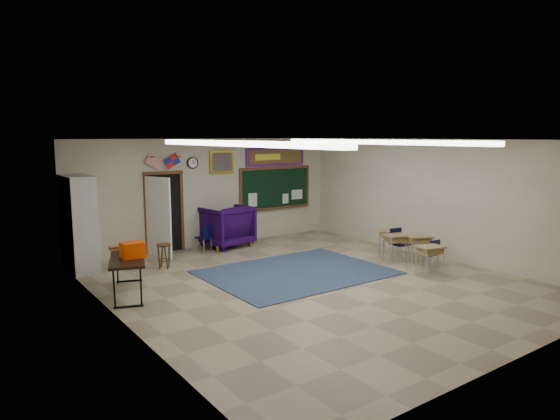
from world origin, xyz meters
TOP-DOWN VIEW (x-y plane):
  - floor at (0.00, 0.00)m, footprint 9.00×9.00m
  - back_wall at (0.00, 4.50)m, footprint 8.00×0.04m
  - front_wall at (0.00, -4.50)m, footprint 8.00×0.04m
  - left_wall at (-4.00, 0.00)m, footprint 0.04×9.00m
  - right_wall at (4.00, 0.00)m, footprint 0.04×9.00m
  - ceiling at (0.00, 0.00)m, footprint 8.00×9.00m
  - area_rug at (0.20, 0.80)m, footprint 4.00×3.00m
  - fluorescent_strips at (0.00, 0.00)m, footprint 3.86×6.00m
  - doorway at (-1.50, 4.35)m, footprint 1.10×0.89m
  - chalkboard at (2.20, 4.46)m, footprint 2.55×0.14m
  - bulletin_board at (2.20, 4.47)m, footprint 2.10×0.05m
  - framed_art_print at (0.35, 4.47)m, footprint 0.75×0.05m
  - wall_clock at (-0.55, 4.47)m, footprint 0.32×0.05m
  - wall_flags at (-1.40, 4.44)m, footprint 1.16×0.06m
  - storage_cabinet at (-3.71, 3.85)m, footprint 0.59×1.25m
  - wingback_armchair at (0.26, 4.15)m, footprint 1.41×1.44m
  - student_chair_reading at (-0.54, 3.92)m, footprint 0.45×0.45m
  - student_chair_desk_a at (2.85, -0.79)m, footprint 0.37×0.37m
  - student_chair_desk_b at (2.97, 0.19)m, footprint 0.44×0.44m
  - student_desk_front_left at (2.72, 0.10)m, footprint 0.68×0.57m
  - student_desk_front_right at (3.12, 0.70)m, footprint 0.71×0.65m
  - student_desk_back_left at (2.43, -1.13)m, footprint 0.63×0.52m
  - student_desk_back_right at (3.07, -0.30)m, footprint 0.72×0.65m
  - folding_table at (-3.41, 1.50)m, footprint 1.22×1.99m
  - wooden_stool at (-2.09, 2.91)m, footprint 0.33×0.33m

SIDE VIEW (x-z plane):
  - floor at x=0.00m, z-range 0.00..0.00m
  - area_rug at x=0.20m, z-range 0.00..0.02m
  - wooden_stool at x=-2.09m, z-range 0.01..0.59m
  - student_chair_reading at x=-0.54m, z-range 0.00..0.72m
  - student_chair_desk_a at x=2.85m, z-range 0.00..0.73m
  - student_desk_back_left at x=2.43m, z-range 0.04..0.72m
  - student_desk_front_right at x=3.12m, z-range 0.04..0.73m
  - student_desk_front_left at x=2.72m, z-range 0.04..0.74m
  - student_desk_back_right at x=3.07m, z-range 0.04..0.75m
  - student_chair_desk_b at x=2.97m, z-range 0.00..0.80m
  - folding_table at x=-3.41m, z-range -0.11..0.97m
  - wingback_armchair at x=0.26m, z-range 0.00..1.16m
  - doorway at x=-1.50m, z-range -0.02..2.14m
  - storage_cabinet at x=-3.71m, z-range 0.00..2.20m
  - chalkboard at x=2.20m, z-range 0.81..2.11m
  - back_wall at x=0.00m, z-range 0.00..3.00m
  - front_wall at x=0.00m, z-range 0.00..3.00m
  - left_wall at x=-4.00m, z-range 0.00..3.00m
  - right_wall at x=4.00m, z-range 0.00..3.00m
  - framed_art_print at x=0.35m, z-range 2.02..2.67m
  - wall_clock at x=-0.55m, z-range 2.19..2.51m
  - bulletin_board at x=2.20m, z-range 2.18..2.73m
  - wall_flags at x=-1.40m, z-range 2.13..2.83m
  - fluorescent_strips at x=0.00m, z-range 2.89..2.99m
  - ceiling at x=0.00m, z-range 2.98..3.02m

